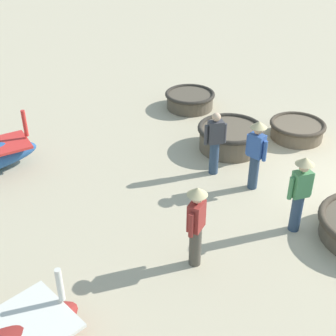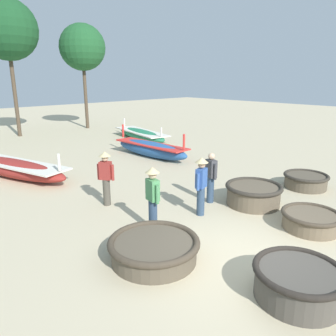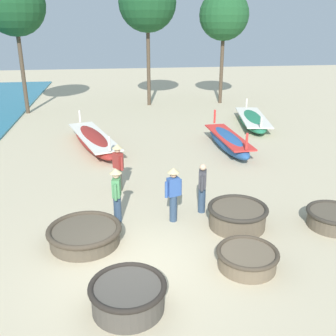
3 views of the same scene
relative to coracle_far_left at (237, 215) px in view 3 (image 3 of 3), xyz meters
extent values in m
plane|color=#C6B793|center=(-2.98, -1.62, -0.35)|extent=(80.00, 80.00, 0.00)
cylinder|color=brown|center=(0.00, 0.00, -0.06)|extent=(1.58, 1.58, 0.58)
torus|color=#332D26|center=(0.00, 0.00, 0.23)|extent=(1.71, 1.71, 0.13)
cylinder|color=brown|center=(-4.25, -0.32, -0.14)|extent=(1.82, 1.82, 0.42)
torus|color=#42382B|center=(-4.25, -0.32, 0.07)|extent=(1.96, 1.96, 0.15)
cylinder|color=brown|center=(-0.36, -1.94, -0.14)|extent=(1.38, 1.38, 0.41)
torus|color=#42382B|center=(-0.36, -1.94, 0.06)|extent=(1.49, 1.49, 0.11)
cylinder|color=brown|center=(2.71, -0.37, -0.13)|extent=(1.41, 1.41, 0.44)
torus|color=#332D26|center=(2.71, -0.37, 0.10)|extent=(1.52, 1.52, 0.11)
cylinder|color=#4C473F|center=(-3.23, -3.00, -0.07)|extent=(1.48, 1.48, 0.55)
torus|color=#28231E|center=(-3.23, -3.00, 0.21)|extent=(1.60, 1.60, 0.12)
ellipsoid|color=#285693|center=(1.71, 6.87, 0.02)|extent=(1.19, 4.67, 0.74)
cube|color=red|center=(1.71, 6.87, 0.26)|extent=(1.20, 4.30, 0.06)
cylinder|color=red|center=(1.60, 8.99, 0.68)|extent=(0.10, 0.10, 0.67)
cylinder|color=red|center=(1.82, 4.74, 0.68)|extent=(0.10, 0.10, 0.67)
ellipsoid|color=maroon|center=(-4.32, 7.99, -0.01)|extent=(2.73, 5.71, 0.67)
cube|color=silver|center=(-4.32, 7.99, 0.20)|extent=(2.65, 5.29, 0.06)
cylinder|color=silver|center=(-5.07, 10.46, 0.57)|extent=(0.10, 0.10, 0.60)
cylinder|color=silver|center=(-3.57, 5.52, 0.57)|extent=(0.10, 0.10, 0.60)
ellipsoid|color=#237551|center=(4.25, 10.84, -0.06)|extent=(2.15, 5.31, 0.57)
cube|color=silver|center=(4.25, 10.84, 0.12)|extent=(2.13, 4.91, 0.06)
cylinder|color=silver|center=(4.66, 13.18, 0.44)|extent=(0.10, 0.10, 0.52)
cylinder|color=silver|center=(3.84, 8.50, 0.44)|extent=(0.10, 0.10, 0.52)
cylinder|color=#2D425B|center=(-1.76, 0.58, 0.06)|extent=(0.22, 0.22, 0.82)
cube|color=#33569E|center=(-1.76, 0.58, 0.74)|extent=(0.39, 0.31, 0.54)
sphere|color=tan|center=(-1.76, 0.58, 1.12)|extent=(0.20, 0.20, 0.20)
cylinder|color=#33569E|center=(-1.55, 0.65, 0.69)|extent=(0.09, 0.09, 0.48)
cylinder|color=#33569E|center=(-1.97, 0.51, 0.69)|extent=(0.09, 0.09, 0.48)
cone|color=#D1BC84|center=(-1.76, 0.58, 1.25)|extent=(0.36, 0.36, 0.14)
cylinder|color=#2D425B|center=(-0.81, 1.02, 0.06)|extent=(0.22, 0.22, 0.82)
cube|color=#3D3D42|center=(-0.81, 1.02, 0.74)|extent=(0.30, 0.39, 0.54)
sphere|color=#DBB28E|center=(-0.81, 1.02, 1.12)|extent=(0.20, 0.20, 0.20)
cylinder|color=#3D3D42|center=(-0.87, 0.81, 0.69)|extent=(0.09, 0.09, 0.48)
cylinder|color=#3D3D42|center=(-0.75, 1.23, 0.69)|extent=(0.09, 0.09, 0.48)
cylinder|color=#2D425B|center=(-3.37, 0.75, 0.06)|extent=(0.22, 0.22, 0.82)
cube|color=#4C8E56|center=(-3.37, 0.75, 0.74)|extent=(0.27, 0.37, 0.54)
sphere|color=#DBB28E|center=(-3.37, 0.75, 1.12)|extent=(0.20, 0.20, 0.20)
cylinder|color=#4C8E56|center=(-3.33, 0.97, 0.69)|extent=(0.09, 0.09, 0.48)
cylinder|color=#4C8E56|center=(-3.40, 0.53, 0.69)|extent=(0.09, 0.09, 0.48)
cone|color=#D1BC84|center=(-3.37, 0.75, 1.25)|extent=(0.36, 0.36, 0.14)
cylinder|color=#4C473D|center=(-3.28, 3.01, 0.06)|extent=(0.22, 0.22, 0.82)
cube|color=maroon|center=(-3.28, 3.01, 0.74)|extent=(0.38, 0.40, 0.54)
sphere|color=#DBB28E|center=(-3.28, 3.01, 1.12)|extent=(0.20, 0.20, 0.20)
cylinder|color=maroon|center=(-3.41, 3.19, 0.69)|extent=(0.09, 0.09, 0.48)
cylinder|color=maroon|center=(-3.15, 2.83, 0.69)|extent=(0.09, 0.09, 0.48)
cone|color=#D1BC84|center=(-3.28, 3.01, 1.25)|extent=(0.36, 0.36, 0.14)
cylinder|color=#4C3D2D|center=(-8.69, 15.69, 2.19)|extent=(0.24, 0.24, 5.08)
sphere|color=#194723|center=(-8.69, 15.69, 5.98)|extent=(3.56, 3.56, 3.56)
cylinder|color=#4C3D2D|center=(-0.92, 17.11, 2.27)|extent=(0.24, 0.24, 5.23)
sphere|color=#194723|center=(-0.92, 17.11, 6.17)|extent=(3.66, 3.66, 3.66)
cylinder|color=#4C3D2D|center=(4.09, 17.16, 1.97)|extent=(0.24, 0.24, 4.64)
sphere|color=#1E5128|center=(4.09, 17.16, 5.43)|extent=(3.25, 3.25, 3.25)
camera|label=1|loc=(-8.68, 6.42, 5.64)|focal=50.00mm
camera|label=2|loc=(-8.27, -5.08, 3.44)|focal=35.00mm
camera|label=3|loc=(-3.32, -9.55, 5.24)|focal=42.00mm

